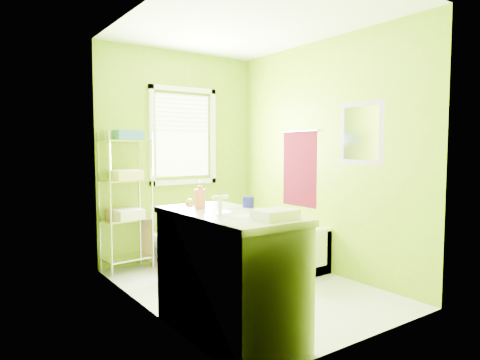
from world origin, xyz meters
TOP-DOWN VIEW (x-y plane):
  - ground at (0.00, 0.00)m, footprint 2.90×2.90m
  - room_envelope at (0.00, 0.00)m, footprint 2.14×2.94m
  - window at (0.05, 1.42)m, footprint 0.92×0.05m
  - door at (-1.04, -1.00)m, footprint 0.09×0.80m
  - right_wall_decor at (1.04, -0.02)m, footprint 0.04×1.48m
  - bathtub at (0.67, 0.62)m, footprint 0.76×1.62m
  - toilet at (-0.35, 1.09)m, footprint 0.45×0.69m
  - vanity at (-0.75, -0.80)m, footprint 0.63×1.24m
  - wire_shelf_unit at (-0.76, 1.28)m, footprint 0.56×0.45m

SIDE VIEW (x-z plane):
  - ground at x=0.00m, z-range 0.00..0.00m
  - bathtub at x=0.67m, z-range -0.10..0.43m
  - toilet at x=-0.35m, z-range 0.00..0.66m
  - vanity at x=-0.75m, z-range -0.08..1.06m
  - wire_shelf_unit at x=-0.76m, z-range 0.17..1.77m
  - door at x=-1.04m, z-range 0.00..2.00m
  - right_wall_decor at x=1.04m, z-range 0.74..1.91m
  - room_envelope at x=0.00m, z-range 0.24..2.86m
  - window at x=0.05m, z-range 1.00..2.22m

